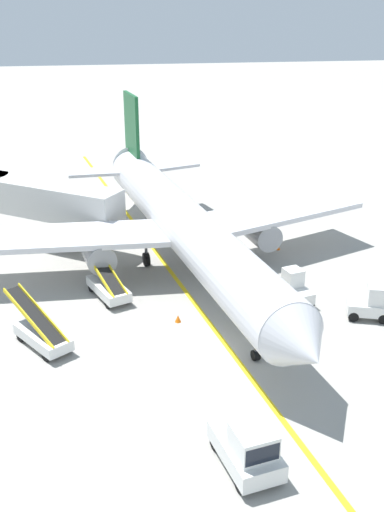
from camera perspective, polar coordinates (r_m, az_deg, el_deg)
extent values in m
plane|color=#9E9B93|center=(32.50, 0.45, -9.10)|extent=(300.00, 300.00, 0.00)
cube|color=yellow|center=(36.89, 0.52, -4.86)|extent=(14.40, 78.80, 0.01)
cylinder|color=silver|center=(40.10, -0.68, 2.92)|extent=(8.54, 30.11, 3.30)
cone|color=silver|center=(26.75, 10.59, -8.62)|extent=(3.61, 2.93, 3.23)
cone|color=silver|center=(55.09, -6.20, 8.92)|extent=(3.58, 3.31, 3.14)
cube|color=silver|center=(44.31, 7.94, 4.16)|extent=(13.70, 8.98, 0.36)
cylinder|color=gray|center=(43.12, 6.51, 2.27)|extent=(2.43, 3.48, 1.90)
cube|color=silver|center=(40.08, -11.58, 1.80)|extent=(13.13, 4.82, 0.36)
cylinder|color=gray|center=(39.75, -8.92, 0.26)|extent=(2.43, 3.48, 1.90)
cube|color=#19592D|center=(52.01, -5.74, 12.21)|extent=(0.98, 3.99, 5.20)
cube|color=silver|center=(53.22, -2.31, 8.52)|extent=(5.63, 3.71, 0.24)
cube|color=silver|center=(51.86, -8.72, 7.87)|extent=(5.28, 2.39, 0.24)
cylinder|color=#4C4C51|center=(31.26, 6.14, -7.33)|extent=(0.20, 0.20, 3.12)
cylinder|color=black|center=(31.93, 6.04, -9.31)|extent=(0.44, 0.61, 0.56)
cylinder|color=#4C4C51|center=(43.23, 1.25, 1.78)|extent=(0.20, 0.20, 3.12)
cylinder|color=black|center=(43.63, 1.24, 0.46)|extent=(0.51, 1.01, 0.96)
cylinder|color=#4C4C51|center=(41.99, -4.38, 1.05)|extent=(0.20, 0.20, 3.12)
cylinder|color=black|center=(42.41, -4.34, -0.30)|extent=(0.51, 1.01, 0.96)
cube|color=black|center=(28.07, 8.66, -6.01)|extent=(2.94, 1.48, 0.60)
cube|color=beige|center=(46.10, -13.52, 5.21)|extent=(11.29, 9.06, 2.50)
cylinder|color=#59595B|center=(45.82, -11.49, 2.06)|extent=(0.56, 0.56, 2.35)
cube|color=#333338|center=(46.15, -11.40, 0.99)|extent=(1.80, 1.40, 0.50)
cube|color=silver|center=(25.47, 5.08, -17.84)|extent=(2.58, 3.91, 0.80)
cube|color=silver|center=(24.42, 5.82, -17.06)|extent=(1.81, 1.89, 1.10)
cube|color=black|center=(23.91, 6.67, -18.16)|extent=(1.41, 0.36, 0.77)
cylinder|color=black|center=(25.20, 8.10, -19.77)|extent=(0.33, 0.63, 0.60)
cylinder|color=black|center=(24.64, 4.56, -20.80)|extent=(0.33, 0.63, 0.60)
cylinder|color=black|center=(26.86, 5.48, -16.41)|extent=(0.33, 0.63, 0.60)
cylinder|color=black|center=(26.33, 2.16, -17.26)|extent=(0.33, 0.63, 0.60)
cube|color=silver|center=(37.67, 9.78, -3.49)|extent=(1.87, 2.65, 0.70)
cube|color=silver|center=(37.59, 9.53, -2.01)|extent=(1.28, 1.31, 1.10)
cube|color=black|center=(37.98, 9.11, -1.70)|extent=(0.96, 0.33, 0.77)
cylinder|color=black|center=(38.17, 8.37, -3.60)|extent=(0.37, 0.64, 0.60)
cylinder|color=black|center=(38.73, 9.76, -3.29)|extent=(0.37, 0.64, 0.60)
cylinder|color=black|center=(36.93, 9.73, -4.67)|extent=(0.37, 0.64, 0.60)
cylinder|color=black|center=(37.50, 11.15, -4.33)|extent=(0.37, 0.64, 0.60)
cube|color=silver|center=(36.90, 16.32, -4.75)|extent=(2.69, 1.99, 0.70)
cube|color=silver|center=(36.56, 17.13, -3.53)|extent=(1.35, 1.33, 1.10)
cylinder|color=black|center=(37.67, 17.44, -4.89)|extent=(0.64, 0.40, 0.60)
cylinder|color=black|center=(36.71, 17.65, -5.70)|extent=(0.64, 0.40, 0.60)
cylinder|color=black|center=(37.44, 14.90, -4.76)|extent=(0.64, 0.40, 0.60)
cylinder|color=black|center=(36.47, 15.04, -5.57)|extent=(0.64, 0.40, 0.60)
cube|color=silver|center=(33.67, -13.92, -7.43)|extent=(3.38, 3.98, 0.60)
cylinder|color=black|center=(34.61, -15.91, -7.33)|extent=(0.52, 0.62, 0.60)
cylinder|color=black|center=(35.10, -14.08, -6.66)|extent=(0.52, 0.62, 0.60)
cylinder|color=black|center=(32.56, -13.64, -9.16)|extent=(0.52, 0.62, 0.60)
cylinder|color=black|center=(33.08, -11.73, -8.41)|extent=(0.52, 0.62, 0.60)
cube|color=black|center=(33.67, -14.59, -5.63)|extent=(3.56, 4.63, 1.76)
cube|color=yellow|center=(33.44, -15.28, -5.69)|extent=(2.90, 4.19, 1.84)
cube|color=yellow|center=(33.80, -13.95, -5.21)|extent=(2.90, 4.19, 1.84)
cube|color=silver|center=(38.18, -7.91, -3.07)|extent=(2.80, 4.09, 0.60)
cylinder|color=black|center=(39.22, -9.52, -2.92)|extent=(0.43, 0.64, 0.60)
cylinder|color=black|center=(39.64, -7.81, -2.51)|extent=(0.43, 0.64, 0.60)
cylinder|color=black|center=(37.00, -7.96, -4.50)|extent=(0.43, 0.64, 0.60)
cylinder|color=black|center=(37.44, -6.17, -4.04)|extent=(0.43, 0.64, 0.60)
cube|color=black|center=(38.28, -8.35, -1.44)|extent=(2.69, 4.97, 1.76)
cube|color=yellow|center=(38.08, -8.98, -1.42)|extent=(1.94, 4.69, 1.84)
cube|color=yellow|center=(38.38, -7.74, -1.14)|extent=(1.94, 4.69, 1.84)
cylinder|color=#4C4C51|center=(40.38, 17.32, -2.72)|extent=(0.12, 0.12, 0.05)
cylinder|color=#26262D|center=(34.69, 5.12, -6.13)|extent=(0.24, 0.24, 0.85)
cube|color=yellow|center=(34.35, 5.16, -5.11)|extent=(0.36, 0.22, 0.56)
sphere|color=tan|center=(34.16, 5.18, -4.53)|extent=(0.20, 0.20, 0.20)
sphere|color=yellow|center=(34.14, 5.19, -4.44)|extent=(0.24, 0.24, 0.24)
cone|color=orange|center=(46.04, 6.51, 1.22)|extent=(0.36, 0.36, 0.44)
cone|color=orange|center=(35.21, -1.34, -5.93)|extent=(0.36, 0.36, 0.44)
cone|color=orange|center=(46.09, 7.77, 1.18)|extent=(0.36, 0.36, 0.44)
cone|color=orange|center=(45.00, 3.54, 0.79)|extent=(0.36, 0.36, 0.44)
cone|color=orange|center=(45.53, 8.14, 0.87)|extent=(0.36, 0.36, 0.44)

